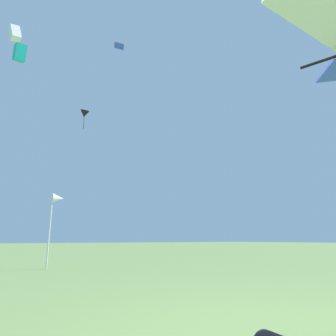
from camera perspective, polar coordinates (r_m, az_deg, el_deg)
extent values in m
cone|color=black|center=(39.85, -15.46, 9.81)|extent=(1.37, 1.55, 1.21)
cylinder|color=black|center=(39.39, -15.57, 8.15)|extent=(0.05, 0.05, 1.61)
cube|color=white|center=(35.27, -26.84, 21.66)|extent=(1.20, 1.15, 1.60)
pyramid|color=blue|center=(30.44, -9.15, 21.77)|extent=(1.16, 1.16, 0.29)
cube|color=#19B2AD|center=(23.74, -26.12, 18.89)|extent=(0.79, 1.01, 1.22)
cylinder|color=silver|center=(8.27, -21.40, -10.85)|extent=(0.04, 0.04, 1.86)
cone|color=white|center=(8.36, -20.00, -5.38)|extent=(0.28, 0.24, 0.24)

